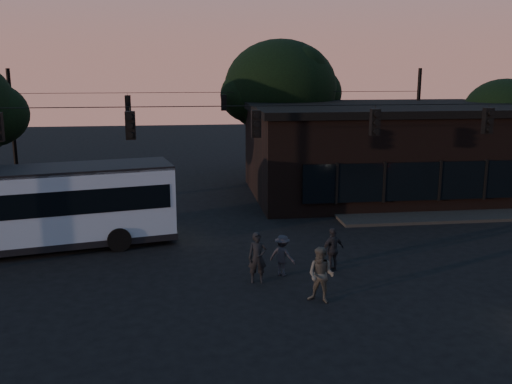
{
  "coord_description": "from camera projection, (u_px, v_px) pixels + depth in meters",
  "views": [
    {
      "loc": [
        -2.68,
        -16.66,
        7.59
      ],
      "look_at": [
        0.0,
        4.0,
        3.0
      ],
      "focal_mm": 40.0,
      "sensor_mm": 36.0,
      "label": 1
    }
  ],
  "objects": [
    {
      "name": "ground",
      "position": [
        272.0,
        311.0,
        18.1
      ],
      "size": [
        120.0,
        120.0,
        0.0
      ],
      "primitive_type": "plane",
      "color": "black",
      "rests_on": "ground"
    },
    {
      "name": "sidewalk_far_right",
      "position": [
        438.0,
        199.0,
        33.15
      ],
      "size": [
        14.0,
        10.0,
        0.15
      ],
      "primitive_type": "cube",
      "color": "black",
      "rests_on": "ground"
    },
    {
      "name": "building",
      "position": [
        379.0,
        150.0,
        34.12
      ],
      "size": [
        15.4,
        10.41,
        5.4
      ],
      "color": "black",
      "rests_on": "ground"
    },
    {
      "name": "tree_behind",
      "position": [
        280.0,
        88.0,
        38.58
      ],
      "size": [
        7.6,
        7.6,
        9.43
      ],
      "color": "black",
      "rests_on": "ground"
    },
    {
      "name": "tree_right",
      "position": [
        504.0,
        113.0,
        36.8
      ],
      "size": [
        5.2,
        5.2,
        6.86
      ],
      "color": "black",
      "rests_on": "ground"
    },
    {
      "name": "signal_rig_near",
      "position": [
        256.0,
        154.0,
        21.02
      ],
      "size": [
        26.24,
        0.3,
        7.5
      ],
      "color": "black",
      "rests_on": "ground"
    },
    {
      "name": "signal_rig_far",
      "position": [
        224.0,
        121.0,
        36.57
      ],
      "size": [
        26.24,
        0.3,
        7.5
      ],
      "color": "black",
      "rests_on": "ground"
    },
    {
      "name": "bus",
      "position": [
        23.0,
        206.0,
        23.63
      ],
      "size": [
        12.68,
        5.4,
        3.48
      ],
      "rotation": [
        0.0,
        0.0,
        0.21
      ],
      "color": "#95A6BD",
      "rests_on": "ground"
    },
    {
      "name": "pedestrian_a",
      "position": [
        257.0,
        258.0,
        20.34
      ],
      "size": [
        0.7,
        0.48,
        1.85
      ],
      "primitive_type": "imported",
      "rotation": [
        0.0,
        0.0,
        -0.06
      ],
      "color": "black",
      "rests_on": "ground"
    },
    {
      "name": "pedestrian_b",
      "position": [
        321.0,
        275.0,
        18.6
      ],
      "size": [
        1.15,
        1.09,
        1.87
      ],
      "primitive_type": "imported",
      "rotation": [
        0.0,
        0.0,
        -0.58
      ],
      "color": "#3B3B36",
      "rests_on": "ground"
    },
    {
      "name": "pedestrian_c",
      "position": [
        333.0,
        250.0,
        21.48
      ],
      "size": [
        1.07,
        0.77,
        1.69
      ],
      "primitive_type": "imported",
      "rotation": [
        0.0,
        0.0,
        3.55
      ],
      "color": "black",
      "rests_on": "ground"
    },
    {
      "name": "pedestrian_d",
      "position": [
        282.0,
        255.0,
        21.02
      ],
      "size": [
        1.15,
        1.04,
        1.55
      ],
      "primitive_type": "imported",
      "rotation": [
        0.0,
        0.0,
        2.54
      ],
      "color": "black",
      "rests_on": "ground"
    }
  ]
}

